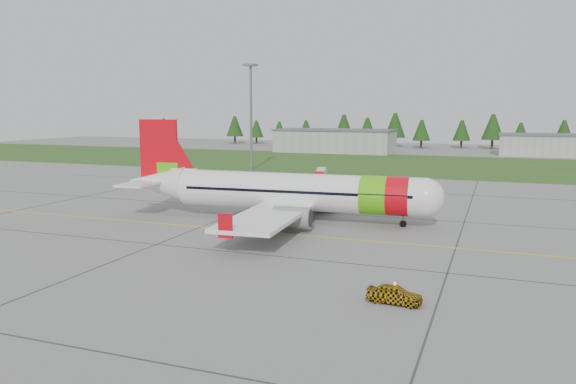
% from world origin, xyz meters
% --- Properties ---
extents(ground, '(320.00, 320.00, 0.00)m').
position_xyz_m(ground, '(0.00, 0.00, 0.00)').
color(ground, gray).
rests_on(ground, ground).
extents(aircraft, '(35.53, 32.78, 10.76)m').
position_xyz_m(aircraft, '(-7.71, 14.48, 3.10)').
color(aircraft, white).
rests_on(aircraft, ground).
extents(follow_me_car, '(1.28, 1.47, 3.45)m').
position_xyz_m(follow_me_car, '(7.49, -7.79, 1.72)').
color(follow_me_car, '#E7A60C').
rests_on(follow_me_car, ground).
extents(service_van, '(1.80, 1.73, 4.57)m').
position_xyz_m(service_van, '(-16.86, 55.21, 2.28)').
color(service_van, silver).
rests_on(service_van, ground).
extents(grass_strip, '(320.00, 50.00, 0.03)m').
position_xyz_m(grass_strip, '(0.00, 82.00, 0.01)').
color(grass_strip, '#30561E').
rests_on(grass_strip, ground).
extents(taxi_guideline, '(120.00, 0.25, 0.02)m').
position_xyz_m(taxi_guideline, '(0.00, 8.00, 0.01)').
color(taxi_guideline, gold).
rests_on(taxi_guideline, ground).
extents(hangar_west, '(32.00, 14.00, 6.00)m').
position_xyz_m(hangar_west, '(-30.00, 110.00, 3.00)').
color(hangar_west, '#A8A8A3').
rests_on(hangar_west, ground).
extents(hangar_east, '(24.00, 12.00, 5.20)m').
position_xyz_m(hangar_east, '(25.00, 118.00, 2.60)').
color(hangar_east, '#A8A8A3').
rests_on(hangar_east, ground).
extents(floodlight_mast, '(0.50, 0.50, 20.00)m').
position_xyz_m(floodlight_mast, '(-32.00, 58.00, 10.00)').
color(floodlight_mast, slate).
rests_on(floodlight_mast, ground).
extents(treeline, '(160.00, 8.00, 10.00)m').
position_xyz_m(treeline, '(0.00, 138.00, 5.00)').
color(treeline, '#1C3F14').
rests_on(treeline, ground).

